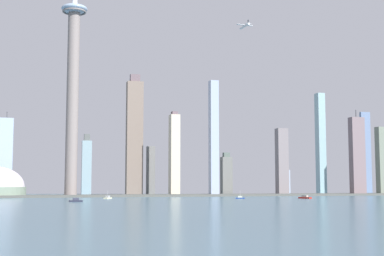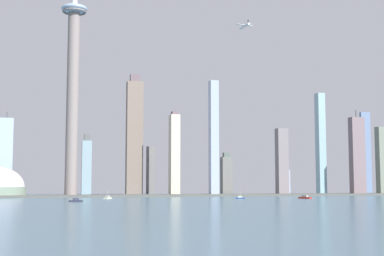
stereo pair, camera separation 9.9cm
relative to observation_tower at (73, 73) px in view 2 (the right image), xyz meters
name	(u,v)px [view 2 (the right image)]	position (x,y,z in m)	size (l,w,h in m)	color
waterfront_pier	(217,195)	(208.75, -8.97, -169.99)	(774.32, 49.66, 2.94)	#545650
observation_tower	(73,73)	(0.00, 0.00, 0.00)	(36.53, 36.53, 379.21)	gray
skyscraper_0	(283,182)	(351.58, 72.22, -151.02)	(15.08, 21.84, 59.58)	#97A4B7
skyscraper_1	(134,137)	(101.06, 76.93, -80.28)	(25.34, 14.83, 189.69)	#746458
skyscraper_2	(282,162)	(318.21, 4.86, -120.02)	(16.83, 13.54, 102.88)	slate
skyscraper_3	(86,167)	(26.72, 64.78, -128.43)	(14.13, 12.97, 92.28)	#82A0AB
skyscraper_4	(226,175)	(235.49, 27.28, -140.81)	(15.98, 12.71, 65.57)	slate
skyscraper_5	(384,161)	(494.78, -0.96, -116.70)	(23.04, 12.63, 109.51)	slate
skyscraper_6	(321,143)	(433.04, 91.81, -83.22)	(13.25, 14.93, 176.49)	#8DB3BB
skyscraper_7	(214,138)	(205.08, -3.90, -86.25)	(12.32, 12.99, 170.42)	#9BAAC7
skyscraper_8	(357,156)	(440.52, -10.27, -110.20)	(22.29, 12.81, 134.54)	slate
skyscraper_9	(6,157)	(-90.21, 100.92, -113.06)	(20.05, 15.80, 126.85)	#A1B8D5
skyscraper_10	(365,153)	(517.39, 87.70, -98.90)	(18.30, 13.98, 145.11)	#677DA3
skyscraper_11	(174,155)	(150.81, 18.16, -110.46)	(13.76, 17.50, 125.13)	beige
skyscraper_12	(151,171)	(130.43, 92.49, -132.72)	(12.01, 13.79, 77.47)	slate
boat_0	(108,198)	(36.81, -110.30, -170.04)	(11.25, 12.98, 9.72)	beige
boat_1	(76,200)	(-8.37, -214.32, -170.04)	(13.23, 4.95, 3.95)	#1F2334
boat_2	(240,198)	(191.04, -149.02, -170.25)	(11.44, 8.03, 9.95)	navy
boat_4	(305,197)	(269.81, -163.27, -170.00)	(11.66, 17.41, 4.03)	#AF2217
airplane	(244,26)	(261.02, 10.82, 91.14)	(26.83, 30.46, 8.43)	silver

